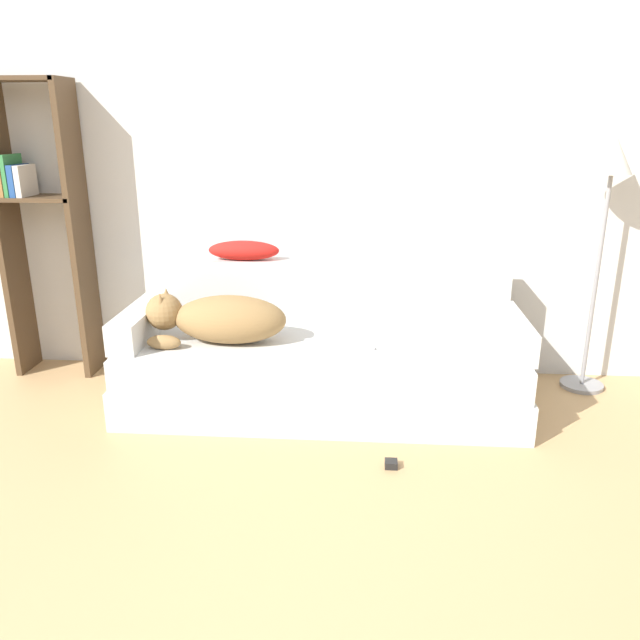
# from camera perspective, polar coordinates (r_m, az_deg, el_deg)

# --- Properties ---
(wall_back) EXTENTS (8.11, 0.06, 2.70)m
(wall_back) POSITION_cam_1_polar(r_m,az_deg,el_deg) (3.81, -2.74, 15.07)
(wall_back) COLOR silver
(wall_back) RESTS_ON ground_plane
(couch) EXTENTS (2.16, 0.84, 0.38)m
(couch) POSITION_cam_1_polar(r_m,az_deg,el_deg) (3.48, 0.12, -4.91)
(couch) COLOR silver
(couch) RESTS_ON ground_plane
(couch_backrest) EXTENTS (2.12, 0.15, 0.37)m
(couch_backrest) POSITION_cam_1_polar(r_m,az_deg,el_deg) (3.69, 0.51, 2.65)
(couch_backrest) COLOR silver
(couch_backrest) RESTS_ON couch
(couch_arm_left) EXTENTS (0.15, 0.65, 0.16)m
(couch_arm_left) POSITION_cam_1_polar(r_m,az_deg,el_deg) (3.59, -16.10, -0.22)
(couch_arm_left) COLOR silver
(couch_arm_left) RESTS_ON couch
(couch_arm_right) EXTENTS (0.15, 0.65, 0.16)m
(couch_arm_right) POSITION_cam_1_polar(r_m,az_deg,el_deg) (3.46, 16.95, -0.99)
(couch_arm_right) COLOR silver
(couch_arm_right) RESTS_ON couch
(dog) EXTENTS (0.76, 0.32, 0.28)m
(dog) POSITION_cam_1_polar(r_m,az_deg,el_deg) (3.39, -9.24, 0.14)
(dog) COLOR olive
(dog) RESTS_ON couch
(laptop) EXTENTS (0.38, 0.30, 0.02)m
(laptop) POSITION_cam_1_polar(r_m,az_deg,el_deg) (3.33, 1.75, -2.26)
(laptop) COLOR #B7B7BC
(laptop) RESTS_ON couch
(throw_pillow) EXTENTS (0.42, 0.15, 0.11)m
(throw_pillow) POSITION_cam_1_polar(r_m,az_deg,el_deg) (3.68, -6.98, 6.34)
(throw_pillow) COLOR red
(throw_pillow) RESTS_ON couch_backrest
(bookshelf) EXTENTS (0.48, 0.26, 1.76)m
(bookshelf) POSITION_cam_1_polar(r_m,az_deg,el_deg) (4.12, -24.26, 8.72)
(bookshelf) COLOR #4C3823
(bookshelf) RESTS_ON ground_plane
(floor_lamp) EXTENTS (0.25, 0.25, 1.46)m
(floor_lamp) POSITION_cam_1_polar(r_m,az_deg,el_deg) (3.81, 24.83, 10.10)
(floor_lamp) COLOR gray
(floor_lamp) RESTS_ON ground_plane
(power_adapter) EXTENTS (0.06, 0.06, 0.03)m
(power_adapter) POSITION_cam_1_polar(r_m,az_deg,el_deg) (2.98, 6.52, -12.94)
(power_adapter) COLOR black
(power_adapter) RESTS_ON ground_plane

